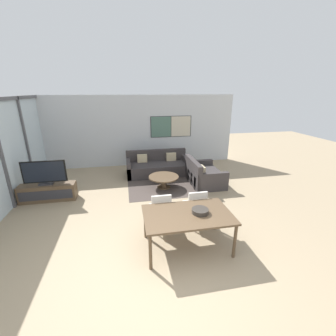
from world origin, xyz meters
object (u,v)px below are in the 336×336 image
television (44,173)px  tv_console (48,192)px  sofa_main (158,166)px  sofa_side (203,176)px  dining_chair_left (161,208)px  coffee_table (164,179)px  dining_table (188,217)px  fruit_bowl (200,211)px  dining_chair_centre (196,204)px

television → tv_console: bearing=-90.0°
sofa_main → sofa_side: bearing=-42.8°
television → dining_chair_left: (2.90, -1.95, -0.31)m
tv_console → coffee_table: 3.36m
sofa_side → dining_table: size_ratio=0.89×
sofa_side → fruit_bowl: size_ratio=4.61×
tv_console → sofa_side: 4.70m
sofa_main → dining_chair_left: dining_chair_left is taller
sofa_main → fruit_bowl: size_ratio=7.09×
sofa_main → coffee_table: size_ratio=2.39×
television → sofa_main: size_ratio=0.50×
sofa_side → fruit_bowl: (-1.14, -3.04, 0.52)m
television → dining_chair_centre: bearing=-27.7°
sofa_main → fruit_bowl: (0.19, -4.28, 0.52)m
dining_chair_left → fruit_bowl: bearing=-49.2°
tv_console → sofa_main: (3.35, 1.58, 0.03)m
sofa_side → fruit_bowl: bearing=159.5°
television → fruit_bowl: television is taller
tv_console → coffee_table: bearing=4.1°
dining_table → fruit_bowl: fruit_bowl is taller
dining_chair_left → sofa_main: bearing=82.7°
sofa_main → sofa_side: 1.82m
tv_console → fruit_bowl: size_ratio=4.65×
television → sofa_main: 3.74m
dining_chair_centre → television: bearing=152.3°
sofa_main → dining_chair_centre: size_ratio=2.60×
television → dining_chair_left: size_ratio=1.30×
coffee_table → dining_chair_left: (-0.45, -2.19, 0.22)m
tv_console → sofa_main: bearing=25.2°
tv_console → fruit_bowl: fruit_bowl is taller
tv_console → television: television is taller
coffee_table → fruit_bowl: size_ratio=2.96×
coffee_table → dining_table: size_ratio=0.57×
sofa_side → dining_chair_left: (-1.78, -2.29, 0.24)m
coffee_table → dining_table: 2.95m
coffee_table → dining_chair_centre: bearing=-80.7°
sofa_side → dining_chair_centre: dining_chair_centre is taller
sofa_side → dining_table: bearing=155.5°
sofa_main → coffee_table: sofa_main is taller
fruit_bowl → dining_chair_centre: bearing=77.7°
sofa_main → dining_table: size_ratio=1.36×
dining_chair_left → fruit_bowl: size_ratio=2.72×
sofa_main → television: bearing=-154.8°
coffee_table → fruit_bowl: 2.99m
coffee_table → dining_chair_left: 2.25m
tv_console → dining_table: 4.28m
dining_table → sofa_side: bearing=65.5°
dining_chair_left → fruit_bowl: dining_chair_left is taller
television → dining_chair_centre: television is taller
television → dining_chair_left: 3.51m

